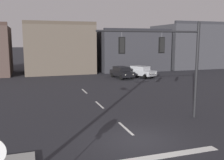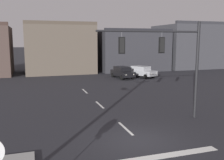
# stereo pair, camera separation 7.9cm
# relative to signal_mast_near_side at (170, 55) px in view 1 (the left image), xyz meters

# --- Properties ---
(ground_plane) EXTENTS (400.00, 400.00, 0.00)m
(ground_plane) POSITION_rel_signal_mast_near_side_xyz_m (-3.31, -2.76, -4.33)
(ground_plane) COLOR #232328
(stop_bar_paint) EXTENTS (6.40, 0.50, 0.01)m
(stop_bar_paint) POSITION_rel_signal_mast_near_side_xyz_m (-3.31, -4.76, -4.33)
(stop_bar_paint) COLOR silver
(stop_bar_paint) RESTS_ON ground
(lane_centreline) EXTENTS (0.16, 26.40, 0.01)m
(lane_centreline) POSITION_rel_signal_mast_near_side_xyz_m (-3.31, -0.76, -4.33)
(lane_centreline) COLOR silver
(lane_centreline) RESTS_ON ground
(signal_mast_near_side) EXTENTS (7.03, 0.52, 6.53)m
(signal_mast_near_side) POSITION_rel_signal_mast_near_side_xyz_m (0.00, 0.00, 0.00)
(signal_mast_near_side) COLOR black
(signal_mast_near_side) RESTS_ON ground
(car_lot_nearside) EXTENTS (2.32, 4.60, 1.61)m
(car_lot_nearside) POSITION_rel_signal_mast_near_side_xyz_m (3.67, 18.85, -3.48)
(car_lot_nearside) COLOR black
(car_lot_nearside) RESTS_ON ground
(car_lot_middle) EXTENTS (3.54, 4.74, 1.61)m
(car_lot_middle) POSITION_rel_signal_mast_near_side_xyz_m (6.54, 18.79, -3.48)
(car_lot_middle) COLOR #9EA0A5
(car_lot_middle) RESTS_ON ground
(building_row) EXTENTS (57.13, 11.46, 8.62)m
(building_row) POSITION_rel_signal_mast_near_side_xyz_m (8.73, 29.00, -0.75)
(building_row) COLOR #473833
(building_row) RESTS_ON ground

